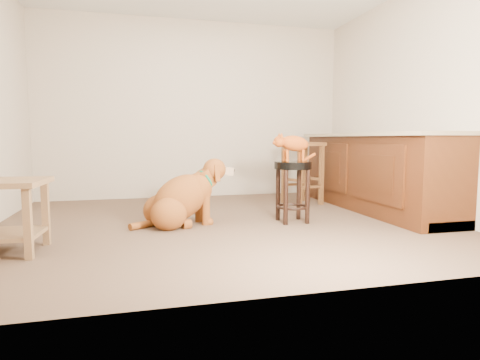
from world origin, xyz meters
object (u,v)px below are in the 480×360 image
object	(u,v)px
padded_stool	(293,179)
golden_retriever	(182,199)
side_table	(7,205)
wood_stool	(302,172)
tabby_kitten	(292,144)

from	to	relation	value
padded_stool	golden_retriever	distance (m)	1.16
side_table	golden_retriever	distance (m)	1.54
side_table	golden_retriever	size ratio (longest dim) A/B	0.53
wood_stool	tabby_kitten	bearing A→B (deg)	-118.22
padded_stool	tabby_kitten	bearing A→B (deg)	173.87
padded_stool	wood_stool	world-z (taller)	wood_stool
golden_retriever	tabby_kitten	xyz separation A→B (m)	(1.13, -0.11, 0.55)
wood_stool	tabby_kitten	size ratio (longest dim) A/B	1.57
padded_stool	tabby_kitten	size ratio (longest dim) A/B	1.21
tabby_kitten	padded_stool	bearing A→B (deg)	-5.72
padded_stool	golden_retriever	world-z (taller)	golden_retriever
side_table	tabby_kitten	world-z (taller)	tabby_kitten
padded_stool	wood_stool	bearing A→B (deg)	62.31
tabby_kitten	side_table	bearing A→B (deg)	-167.19
golden_retriever	side_table	bearing A→B (deg)	-168.34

